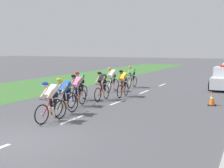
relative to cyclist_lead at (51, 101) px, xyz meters
name	(u,v)px	position (x,y,z in m)	size (l,w,h in m)	color
ground_plane	(16,142)	(0.56, -2.36, -0.79)	(160.00, 160.00, 0.00)	#4C4C51
grass_verge	(65,81)	(-7.59, 11.64, -0.78)	(7.00, 60.00, 0.01)	#3D7033
lane_markings_centre	(117,102)	(0.56, 4.59, -0.78)	(0.14, 17.60, 0.01)	white
cyclist_lead	(51,101)	(0.00, 0.00, 0.00)	(0.44, 1.72, 1.56)	black
cyclist_second	(64,96)	(-0.25, 1.20, 0.00)	(0.45, 1.72, 1.56)	black
cyclist_third	(77,90)	(-0.73, 2.87, 0.00)	(0.43, 1.72, 1.56)	black
cyclist_fourth	(80,85)	(-1.45, 4.27, 0.00)	(0.45, 1.72, 1.56)	black
cyclist_fifth	(102,85)	(-0.43, 4.82, 0.00)	(0.42, 1.72, 1.56)	black
cyclist_sixth	(123,83)	(0.09, 6.35, 0.00)	(0.43, 1.72, 1.56)	black
cyclist_seventh	(112,79)	(-1.38, 7.92, 0.00)	(0.44, 1.72, 1.56)	black
cyclist_eighth	(132,76)	(-0.94, 10.19, 0.00)	(0.42, 1.72, 1.56)	black
traffic_cone_near	(212,99)	(4.97, 5.87, -0.48)	(0.36, 0.36, 0.64)	black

